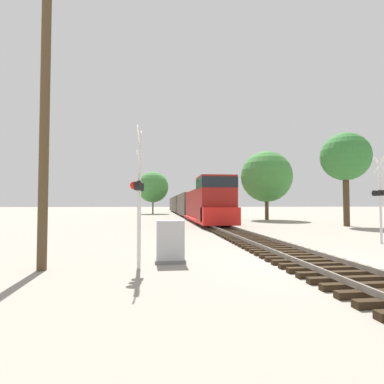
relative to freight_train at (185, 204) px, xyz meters
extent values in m
plane|color=gray|center=(0.00, -45.89, -1.94)|extent=(400.00, 400.00, 0.00)
cube|color=black|center=(0.00, -49.19, -1.86)|extent=(2.60, 0.22, 0.16)
cube|color=black|center=(0.00, -48.59, -1.86)|extent=(2.60, 0.22, 0.16)
cube|color=black|center=(0.00, -47.99, -1.86)|extent=(2.60, 0.22, 0.16)
cube|color=black|center=(0.00, -47.39, -1.86)|extent=(2.60, 0.22, 0.16)
cube|color=black|center=(0.00, -46.79, -1.86)|extent=(2.60, 0.22, 0.16)
cube|color=black|center=(0.00, -46.19, -1.86)|extent=(2.60, 0.22, 0.16)
cube|color=black|center=(0.00, -45.59, -1.86)|extent=(2.60, 0.22, 0.16)
cube|color=black|center=(0.00, -44.99, -1.86)|extent=(2.60, 0.22, 0.16)
cube|color=black|center=(0.00, -44.39, -1.86)|extent=(2.60, 0.22, 0.16)
cube|color=black|center=(0.00, -43.79, -1.86)|extent=(2.60, 0.22, 0.16)
cube|color=black|center=(0.00, -43.19, -1.86)|extent=(2.60, 0.22, 0.16)
cube|color=black|center=(0.00, -42.59, -1.86)|extent=(2.60, 0.22, 0.16)
cube|color=black|center=(0.00, -41.99, -1.86)|extent=(2.60, 0.22, 0.16)
cube|color=black|center=(0.00, -41.39, -1.86)|extent=(2.60, 0.22, 0.16)
cube|color=black|center=(0.00, -40.79, -1.86)|extent=(2.60, 0.22, 0.16)
cube|color=black|center=(0.00, -40.19, -1.86)|extent=(2.60, 0.22, 0.16)
cube|color=black|center=(0.00, -39.59, -1.86)|extent=(2.60, 0.22, 0.16)
cube|color=black|center=(0.00, -38.99, -1.86)|extent=(2.60, 0.22, 0.16)
cube|color=black|center=(0.00, -38.39, -1.86)|extent=(2.60, 0.22, 0.16)
cube|color=black|center=(0.00, -37.79, -1.86)|extent=(2.60, 0.22, 0.16)
cube|color=black|center=(0.00, -37.19, -1.86)|extent=(2.60, 0.22, 0.16)
cube|color=black|center=(0.00, -36.59, -1.86)|extent=(2.60, 0.22, 0.16)
cube|color=black|center=(0.00, -35.99, -1.86)|extent=(2.60, 0.22, 0.16)
cube|color=black|center=(0.00, -35.39, -1.86)|extent=(2.60, 0.22, 0.16)
cube|color=black|center=(0.00, -34.79, -1.86)|extent=(2.60, 0.22, 0.16)
cube|color=black|center=(0.00, -34.19, -1.86)|extent=(2.60, 0.22, 0.16)
cube|color=black|center=(0.00, -33.59, -1.86)|extent=(2.60, 0.22, 0.16)
cube|color=black|center=(0.00, -32.99, -1.86)|extent=(2.60, 0.22, 0.16)
cube|color=black|center=(0.00, -32.39, -1.86)|extent=(2.60, 0.22, 0.16)
cube|color=black|center=(0.00, -31.79, -1.86)|extent=(2.60, 0.22, 0.16)
cube|color=black|center=(0.00, -31.19, -1.86)|extent=(2.60, 0.22, 0.16)
cube|color=black|center=(0.00, -30.59, -1.86)|extent=(2.60, 0.22, 0.16)
cube|color=black|center=(0.00, -29.99, -1.86)|extent=(2.60, 0.22, 0.16)
cube|color=black|center=(0.00, -29.39, -1.86)|extent=(2.60, 0.22, 0.16)
cube|color=black|center=(0.00, -28.79, -1.86)|extent=(2.60, 0.22, 0.16)
cube|color=black|center=(0.00, -28.19, -1.86)|extent=(2.60, 0.22, 0.16)
cube|color=black|center=(0.00, -27.59, -1.86)|extent=(2.60, 0.22, 0.16)
cube|color=black|center=(0.00, -26.99, -1.86)|extent=(2.60, 0.22, 0.16)
cube|color=black|center=(0.00, -26.39, -1.86)|extent=(2.60, 0.22, 0.16)
cube|color=slate|center=(-0.72, -45.89, -1.71)|extent=(0.07, 160.00, 0.15)
cube|color=slate|center=(0.72, -45.89, -1.71)|extent=(0.07, 160.00, 0.15)
cube|color=maroon|center=(0.00, -21.91, -0.02)|extent=(2.56, 11.59, 3.24)
cube|color=maroon|center=(0.00, -30.03, 0.44)|extent=(3.01, 3.64, 4.15)
cube|color=black|center=(0.00, -30.03, 1.91)|extent=(3.04, 3.68, 0.91)
cube|color=red|center=(0.00, -31.85, -0.91)|extent=(3.01, 1.66, 1.45)
cube|color=red|center=(0.00, -24.39, -1.51)|extent=(3.08, 16.23, 0.24)
cube|color=black|center=(0.00, -29.78, -1.44)|extent=(1.58, 2.20, 1.00)
cube|color=black|center=(0.00, -19.01, -1.44)|extent=(1.58, 2.20, 1.00)
cube|color=brown|center=(0.00, -7.12, 0.05)|extent=(2.86, 15.43, 3.38)
cube|color=black|center=(0.00, -12.13, -1.49)|extent=(1.58, 2.20, 0.90)
cube|color=black|center=(0.00, -2.10, -1.49)|extent=(1.58, 2.20, 0.90)
cube|color=brown|center=(0.00, 9.60, 0.05)|extent=(2.86, 15.43, 3.38)
cube|color=black|center=(0.00, 4.58, -1.49)|extent=(1.58, 2.20, 0.90)
cube|color=black|center=(0.00, 14.61, -1.49)|extent=(1.58, 2.20, 0.90)
cube|color=brown|center=(0.00, 26.31, 0.05)|extent=(2.86, 15.43, 3.38)
cube|color=black|center=(0.00, 21.29, -1.49)|extent=(1.58, 2.20, 0.90)
cube|color=black|center=(0.00, 31.32, -1.49)|extent=(1.58, 2.20, 0.90)
cylinder|color=silver|center=(-5.68, -46.26, 0.21)|extent=(0.12, 0.12, 4.30)
cube|color=white|center=(-5.68, -46.26, 2.06)|extent=(0.12, 0.93, 0.93)
cube|color=white|center=(-5.68, -46.26, 2.06)|extent=(0.12, 0.93, 0.93)
cube|color=black|center=(-5.68, -46.26, 0.66)|extent=(0.14, 0.86, 0.06)
cylinder|color=black|center=(-5.65, -45.91, 0.66)|extent=(0.21, 0.31, 0.30)
sphere|color=red|center=(-5.75, -45.91, 0.66)|extent=(0.26, 0.26, 0.26)
cylinder|color=black|center=(-5.68, -46.26, 0.66)|extent=(0.21, 0.31, 0.30)
sphere|color=red|center=(-5.78, -46.25, 0.66)|extent=(0.26, 0.26, 0.26)
cylinder|color=black|center=(-5.71, -46.61, 0.66)|extent=(0.21, 0.31, 0.30)
sphere|color=red|center=(-5.81, -46.60, 0.66)|extent=(0.26, 0.26, 0.26)
cube|color=white|center=(-5.68, -46.26, 1.51)|extent=(0.06, 0.32, 0.20)
cylinder|color=silver|center=(6.33, -41.68, 0.25)|extent=(0.12, 0.12, 4.39)
cube|color=white|center=(6.33, -41.68, 2.15)|extent=(0.06, 0.93, 0.93)
cube|color=white|center=(6.33, -41.68, 2.15)|extent=(0.06, 0.93, 0.93)
cube|color=black|center=(6.33, -41.68, 0.66)|extent=(0.09, 0.86, 0.06)
cylinder|color=black|center=(6.33, -41.68, 0.66)|extent=(0.19, 0.31, 0.30)
sphere|color=red|center=(6.43, -41.68, 0.66)|extent=(0.26, 0.26, 0.26)
cylinder|color=black|center=(6.32, -41.33, 0.66)|extent=(0.19, 0.31, 0.30)
sphere|color=red|center=(6.42, -41.33, 0.66)|extent=(0.26, 0.26, 0.26)
cube|color=white|center=(6.33, -41.68, 1.60)|extent=(0.04, 0.32, 0.20)
cube|color=slate|center=(-4.65, -45.45, -1.88)|extent=(1.05, 0.60, 0.12)
cube|color=#ADADB2|center=(-4.65, -45.45, -1.16)|extent=(0.95, 0.55, 1.34)
cylinder|color=#4C3A23|center=(-8.62, -46.16, 2.81)|extent=(0.29, 0.29, 9.52)
cylinder|color=#473521|center=(12.12, -30.26, 0.60)|extent=(0.54, 0.54, 5.09)
sphere|color=#337533|center=(12.12, -30.26, 4.46)|extent=(4.41, 4.41, 4.41)
cylinder|color=brown|center=(8.81, -18.97, -0.15)|extent=(0.47, 0.47, 3.60)
sphere|color=#3D7F38|center=(8.81, -18.97, 3.61)|extent=(6.53, 6.53, 6.53)
cylinder|color=brown|center=(-6.02, 6.72, -0.12)|extent=(0.30, 0.30, 3.65)
sphere|color=#3D7F38|center=(-6.02, 6.72, 3.63)|extent=(6.40, 6.40, 6.40)
camera|label=1|loc=(-5.11, -55.87, 0.09)|focal=28.00mm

